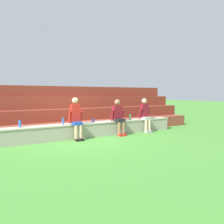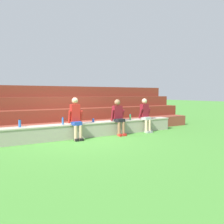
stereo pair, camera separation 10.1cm
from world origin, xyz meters
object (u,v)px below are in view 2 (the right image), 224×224
object	(u,v)px
person_left_of_center	(118,116)
water_bottle_near_left	(63,121)
water_bottle_mid_left	(130,117)
person_far_left	(76,117)
person_center	(145,114)
plastic_cup_right_end	(93,120)
water_bottle_mid_right	(20,123)

from	to	relation	value
person_left_of_center	water_bottle_near_left	distance (m)	2.10
water_bottle_near_left	water_bottle_mid_left	size ratio (longest dim) A/B	1.10
person_far_left	person_center	size ratio (longest dim) A/B	1.05
water_bottle_near_left	plastic_cup_right_end	bearing A→B (deg)	4.28
person_far_left	water_bottle_near_left	size ratio (longest dim) A/B	5.69
person_left_of_center	person_center	bearing A→B (deg)	-0.05
person_left_of_center	water_bottle_near_left	size ratio (longest dim) A/B	5.36
water_bottle_mid_left	water_bottle_near_left	bearing A→B (deg)	-179.19
water_bottle_mid_right	water_bottle_mid_left	distance (m)	4.15
water_bottle_mid_right	water_bottle_mid_left	world-z (taller)	water_bottle_mid_right
person_center	water_bottle_mid_left	xyz separation A→B (m)	(-0.58, 0.25, -0.11)
person_far_left	water_bottle_near_left	distance (m)	0.46
person_left_of_center	person_center	xyz separation A→B (m)	(1.28, -0.00, 0.00)
person_center	plastic_cup_right_end	world-z (taller)	person_center
person_far_left	water_bottle_mid_right	world-z (taller)	person_far_left
person_left_of_center	water_bottle_mid_right	size ratio (longest dim) A/B	5.41
water_bottle_near_left	plastic_cup_right_end	world-z (taller)	water_bottle_near_left
person_left_of_center	water_bottle_mid_left	bearing A→B (deg)	19.09
person_far_left	person_left_of_center	bearing A→B (deg)	0.71
person_left_of_center	plastic_cup_right_end	world-z (taller)	person_left_of_center
person_far_left	plastic_cup_right_end	size ratio (longest dim) A/B	11.19
water_bottle_mid_right	person_left_of_center	bearing A→B (deg)	-4.67
person_far_left	water_bottle_near_left	world-z (taller)	person_far_left
person_far_left	plastic_cup_right_end	xyz separation A→B (m)	(0.79, 0.31, -0.18)
person_left_of_center	water_bottle_mid_right	bearing A→B (deg)	175.33
water_bottle_mid_left	water_bottle_mid_right	bearing A→B (deg)	179.50
person_left_of_center	person_center	world-z (taller)	person_center
person_far_left	water_bottle_mid_left	world-z (taller)	person_far_left
plastic_cup_right_end	water_bottle_mid_left	bearing A→B (deg)	-1.71
person_far_left	person_left_of_center	size ratio (longest dim) A/B	1.06
person_far_left	water_bottle_near_left	bearing A→B (deg)	149.56
water_bottle_mid_left	plastic_cup_right_end	xyz separation A→B (m)	(-1.62, 0.05, -0.04)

